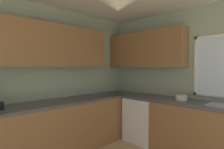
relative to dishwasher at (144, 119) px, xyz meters
name	(u,v)px	position (x,y,z in m)	size (l,w,h in m)	color
room_shell	(105,43)	(0.03, -1.07, 1.39)	(3.69, 4.05, 2.56)	#9EAD8E
counter_run_left	(50,130)	(-0.66, -1.62, 0.02)	(0.65, 3.66, 0.88)	olive
counter_run_back	(198,130)	(1.03, 0.03, 0.02)	(2.78, 0.65, 0.88)	olive
dishwasher	(144,119)	(0.00, 0.00, 0.00)	(0.60, 0.60, 0.84)	white
bowl	(181,98)	(0.74, 0.03, 0.51)	(0.19, 0.19, 0.09)	beige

